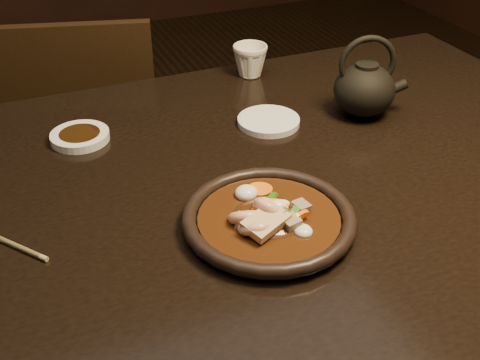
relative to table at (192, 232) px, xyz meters
name	(u,v)px	position (x,y,z in m)	size (l,w,h in m)	color
table	(192,232)	(0.00, 0.00, 0.00)	(1.60, 0.90, 0.75)	black
chair	(89,152)	(-0.06, 0.69, -0.21)	(0.49, 0.49, 0.85)	black
plate	(269,219)	(0.08, -0.12, 0.09)	(0.25, 0.25, 0.03)	black
stirfry	(267,217)	(0.07, -0.12, 0.09)	(0.13, 0.15, 0.06)	#331809
soy_dish	(80,137)	(-0.12, 0.24, 0.08)	(0.10, 0.10, 0.01)	silver
saucer_right	(269,121)	(0.21, 0.16, 0.08)	(0.12, 0.12, 0.01)	silver
tea_cup	(250,60)	(0.27, 0.38, 0.11)	(0.07, 0.07, 0.07)	white
teapot	(365,87)	(0.39, 0.12, 0.14)	(0.14, 0.12, 0.16)	black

